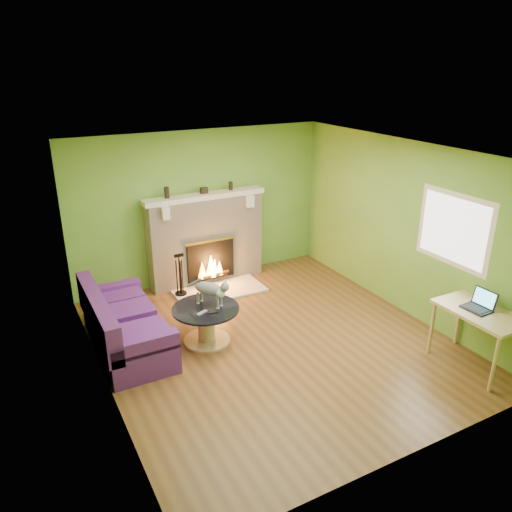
{
  "coord_description": "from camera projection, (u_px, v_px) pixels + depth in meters",
  "views": [
    {
      "loc": [
        -3.04,
        -5.2,
        3.67
      ],
      "look_at": [
        -0.05,
        0.4,
        1.14
      ],
      "focal_mm": 35.0,
      "sensor_mm": 36.0,
      "label": 1
    }
  ],
  "objects": [
    {
      "name": "fireplace",
      "position": [
        206.0,
        239.0,
        8.56
      ],
      "size": [
        2.1,
        0.46,
        1.58
      ],
      "color": "#BCB19C",
      "rests_on": "floor"
    },
    {
      "name": "remote_silver",
      "position": [
        202.0,
        313.0,
        6.61
      ],
      "size": [
        0.17,
        0.11,
        0.02
      ],
      "primitive_type": "cube",
      "rotation": [
        0.0,
        0.0,
        0.39
      ],
      "color": "gray",
      "rests_on": "coffee_table"
    },
    {
      "name": "hearth",
      "position": [
        220.0,
        290.0,
        8.42
      ],
      "size": [
        1.5,
        0.75,
        0.03
      ],
      "primitive_type": "cube",
      "color": "beige",
      "rests_on": "floor"
    },
    {
      "name": "laptop",
      "position": [
        478.0,
        301.0,
        6.1
      ],
      "size": [
        0.29,
        0.33,
        0.24
      ],
      "primitive_type": null,
      "rotation": [
        0.0,
        0.0,
        0.03
      ],
      "color": "black",
      "rests_on": "desk"
    },
    {
      "name": "window_pane",
      "position": [
        453.0,
        230.0,
        6.62
      ],
      "size": [
        0.0,
        1.06,
        1.06
      ],
      "primitive_type": "plane",
      "rotation": [
        1.57,
        0.0,
        -1.57
      ],
      "color": "white",
      "rests_on": "wall_right"
    },
    {
      "name": "fire_tools",
      "position": [
        180.0,
        274.0,
        8.13
      ],
      "size": [
        0.19,
        0.19,
        0.72
      ],
      "primitive_type": null,
      "color": "black",
      "rests_on": "hearth"
    },
    {
      "name": "mantel",
      "position": [
        205.0,
        196.0,
        8.26
      ],
      "size": [
        2.1,
        0.28,
        0.08
      ],
      "primitive_type": "cube",
      "color": "beige",
      "rests_on": "fireplace"
    },
    {
      "name": "wall_right",
      "position": [
        404.0,
        228.0,
        7.46
      ],
      "size": [
        0.0,
        5.0,
        5.0
      ],
      "primitive_type": "plane",
      "rotation": [
        1.57,
        0.0,
        -1.57
      ],
      "color": "#55862B",
      "rests_on": "floor"
    },
    {
      "name": "coffee_table",
      "position": [
        206.0,
        322.0,
        6.84
      ],
      "size": [
        0.92,
        0.92,
        0.52
      ],
      "color": "tan",
      "rests_on": "floor"
    },
    {
      "name": "mantel_box",
      "position": [
        204.0,
        190.0,
        8.25
      ],
      "size": [
        0.12,
        0.08,
        0.1
      ],
      "primitive_type": "cube",
      "color": "black",
      "rests_on": "mantel"
    },
    {
      "name": "wall_back",
      "position": [
        201.0,
        207.0,
        8.52
      ],
      "size": [
        5.0,
        0.0,
        5.0
      ],
      "primitive_type": "plane",
      "rotation": [
        1.57,
        0.0,
        0.0
      ],
      "color": "#55862B",
      "rests_on": "floor"
    },
    {
      "name": "remote_black",
      "position": [
        212.0,
        313.0,
        6.61
      ],
      "size": [
        0.16,
        0.06,
        0.02
      ],
      "primitive_type": "cube",
      "rotation": [
        0.0,
        0.0,
        -0.14
      ],
      "color": "black",
      "rests_on": "coffee_table"
    },
    {
      "name": "floor",
      "position": [
        273.0,
        341.0,
        6.95
      ],
      "size": [
        5.0,
        5.0,
        0.0
      ],
      "primitive_type": "plane",
      "color": "brown",
      "rests_on": "ground"
    },
    {
      "name": "desk",
      "position": [
        479.0,
        318.0,
        6.15
      ],
      "size": [
        0.61,
        1.06,
        0.78
      ],
      "color": "tan",
      "rests_on": "floor"
    },
    {
      "name": "window_frame",
      "position": [
        454.0,
        229.0,
        6.62
      ],
      "size": [
        0.0,
        1.2,
        1.2
      ],
      "primitive_type": "plane",
      "rotation": [
        1.57,
        0.0,
        -1.57
      ],
      "color": "silver",
      "rests_on": "wall_right"
    },
    {
      "name": "wall_front",
      "position": [
        415.0,
        345.0,
        4.42
      ],
      "size": [
        5.0,
        0.0,
        5.0
      ],
      "primitive_type": "plane",
      "rotation": [
        -1.57,
        0.0,
        0.0
      ],
      "color": "#55862B",
      "rests_on": "floor"
    },
    {
      "name": "ceiling",
      "position": [
        275.0,
        154.0,
        5.99
      ],
      "size": [
        5.0,
        5.0,
        0.0
      ],
      "primitive_type": "plane",
      "rotation": [
        3.14,
        0.0,
        0.0
      ],
      "color": "white",
      "rests_on": "wall_back"
    },
    {
      "name": "sofa",
      "position": [
        123.0,
        326.0,
        6.68
      ],
      "size": [
        0.87,
        1.87,
        0.84
      ],
      "color": "#491B67",
      "rests_on": "floor"
    },
    {
      "name": "cat",
      "position": [
        209.0,
        292.0,
        6.76
      ],
      "size": [
        0.56,
        0.66,
        0.4
      ],
      "primitive_type": null,
      "rotation": [
        0.0,
        0.0,
        0.6
      ],
      "color": "#5C5C61",
      "rests_on": "coffee_table"
    },
    {
      "name": "wall_left",
      "position": [
        97.0,
        289.0,
        5.49
      ],
      "size": [
        0.0,
        5.0,
        5.0
      ],
      "primitive_type": "plane",
      "rotation": [
        1.57,
        0.0,
        1.57
      ],
      "color": "#55862B",
      "rests_on": "floor"
    },
    {
      "name": "mantel_vase_left",
      "position": [
        167.0,
        193.0,
        7.96
      ],
      "size": [
        0.08,
        0.08,
        0.18
      ],
      "primitive_type": "cylinder",
      "color": "black",
      "rests_on": "mantel"
    },
    {
      "name": "mantel_vase_right",
      "position": [
        231.0,
        186.0,
        8.46
      ],
      "size": [
        0.07,
        0.07,
        0.14
      ],
      "primitive_type": "cylinder",
      "color": "black",
      "rests_on": "mantel"
    }
  ]
}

